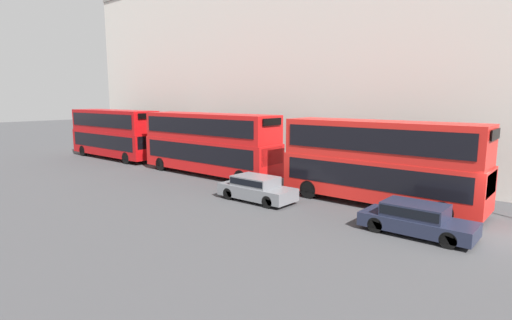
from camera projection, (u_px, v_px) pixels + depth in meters
name	position (u px, v px, depth m)	size (l,w,h in m)	color
ground_plane	(507.00, 239.00, 15.61)	(200.00, 200.00, 0.00)	#424244
bus_leading	(379.00, 159.00, 20.26)	(2.59, 10.11, 4.31)	red
bus_second_in_queue	(209.00, 141.00, 28.23)	(2.59, 11.37, 4.38)	red
bus_third_in_queue	(114.00, 132.00, 36.14)	(2.59, 10.57, 4.38)	#B20C0F
car_dark_sedan	(416.00, 218.00, 16.01)	(1.76, 4.36, 1.29)	#1E2338
car_hatchback	(256.00, 188.00, 21.33)	(1.76, 4.24, 1.33)	slate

